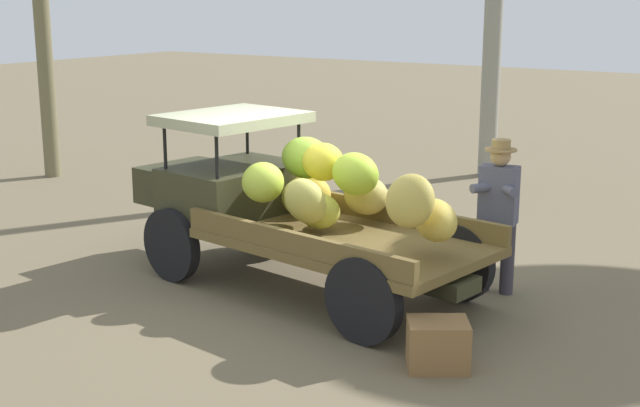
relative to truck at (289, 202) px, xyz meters
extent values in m
plane|color=#706249|center=(-0.23, 0.05, -0.94)|extent=(60.00, 60.00, 0.00)
cube|color=#353520|center=(-0.38, 0.08, -0.47)|extent=(4.02, 1.00, 0.16)
cylinder|color=black|center=(1.17, 0.67, -0.52)|extent=(0.85, 0.26, 0.84)
cylinder|color=black|center=(0.94, -0.92, -0.52)|extent=(0.85, 0.26, 0.84)
cylinder|color=black|center=(-1.61, 1.06, -0.52)|extent=(0.85, 0.26, 0.84)
cylinder|color=black|center=(-1.83, -0.52, -0.52)|extent=(0.85, 0.26, 0.84)
cube|color=brown|center=(-0.83, 0.14, -0.29)|extent=(3.21, 2.13, 0.10)
cube|color=brown|center=(-0.71, 0.93, -0.13)|extent=(2.98, 0.50, 0.22)
cube|color=brown|center=(-0.94, -0.65, -0.13)|extent=(2.98, 0.50, 0.22)
cube|color=#353520|center=(0.85, -0.10, 0.04)|extent=(1.30, 1.66, 0.55)
cube|color=#353520|center=(1.75, -0.23, -0.02)|extent=(0.84, 1.15, 0.44)
cylinder|color=black|center=(1.38, 0.48, 0.59)|extent=(0.04, 0.04, 0.55)
cylinder|color=black|center=(1.20, -0.80, 0.59)|extent=(0.04, 0.04, 0.55)
cylinder|color=black|center=(0.51, 0.60, 0.59)|extent=(0.04, 0.04, 0.55)
cylinder|color=black|center=(0.33, -0.68, 0.59)|extent=(0.04, 0.04, 0.55)
cube|color=#AEB18D|center=(0.85, -0.10, 0.86)|extent=(1.42, 1.68, 0.12)
ellipsoid|color=gold|center=(-1.94, 0.27, 0.13)|extent=(0.79, 0.79, 0.47)
ellipsoid|color=yellow|center=(-0.34, -0.19, 0.46)|extent=(0.48, 0.60, 0.54)
ellipsoid|color=#BCCF3F|center=(-1.73, 0.24, 0.23)|extent=(0.64, 0.65, 0.46)
ellipsoid|color=#B3CD3E|center=(0.02, 0.44, 0.30)|extent=(0.63, 0.68, 0.55)
ellipsoid|color=tan|center=(-0.74, -0.43, 0.09)|extent=(0.68, 0.65, 0.49)
ellipsoid|color=gold|center=(-1.87, 0.68, 0.40)|extent=(0.74, 0.68, 0.59)
ellipsoid|color=gold|center=(-0.51, 0.15, 0.00)|extent=(0.54, 0.49, 0.39)
ellipsoid|color=#BDB64F|center=(-0.55, 0.48, 0.18)|extent=(0.58, 0.65, 0.62)
ellipsoid|color=#94BF37|center=(-0.04, -0.29, 0.46)|extent=(0.65, 0.59, 0.54)
ellipsoid|color=gold|center=(-0.17, 0.02, 0.09)|extent=(0.75, 0.75, 0.53)
ellipsoid|color=#A9CA33|center=(-0.86, -0.01, 0.42)|extent=(0.77, 0.74, 0.55)
ellipsoid|color=gold|center=(0.06, -0.47, -0.01)|extent=(0.67, 0.73, 0.62)
cylinder|color=#3F3944|center=(-2.19, -1.02, -0.55)|extent=(0.15, 0.15, 0.78)
cylinder|color=#3F3944|center=(-1.93, -0.99, -0.55)|extent=(0.15, 0.15, 0.78)
cube|color=#55556A|center=(-2.06, -1.00, 0.16)|extent=(0.43, 0.29, 0.63)
cylinder|color=#55556A|center=(-2.17, -0.92, 0.25)|extent=(0.36, 0.35, 0.10)
cylinder|color=#55556A|center=(-1.98, -0.89, 0.25)|extent=(0.29, 0.40, 0.10)
sphere|color=tan|center=(-2.06, -1.00, 0.58)|extent=(0.22, 0.22, 0.22)
cylinder|color=#9C7C4A|center=(-2.06, -1.00, 0.65)|extent=(0.34, 0.34, 0.02)
cylinder|color=#9C7C4A|center=(-2.06, -1.00, 0.71)|extent=(0.20, 0.20, 0.10)
cube|color=olive|center=(-2.44, 1.18, -0.72)|extent=(0.67, 0.63, 0.43)
camera|label=1|loc=(-5.54, 7.72, 2.26)|focal=49.31mm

